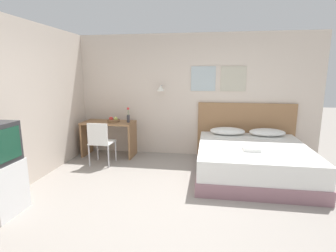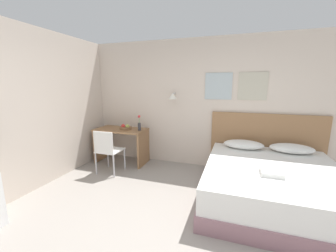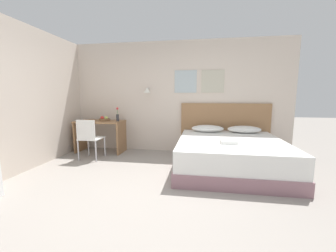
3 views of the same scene
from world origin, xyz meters
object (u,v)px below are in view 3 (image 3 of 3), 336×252
object	(u,v)px
headboard	(224,129)
fruit_bowl	(104,119)
bed	(230,154)
desk	(100,131)
desk_chair	(89,136)
pillow_left	(208,128)
folded_towel_near_foot	(229,141)
pillow_right	(244,129)
flower_vase	(118,116)

from	to	relation	value
headboard	fruit_bowl	distance (m)	2.87
bed	desk	size ratio (longest dim) A/B	1.86
desk_chair	bed	bearing A→B (deg)	-1.74
pillow_left	desk_chair	xyz separation A→B (m)	(-2.50, -0.70, -0.12)
fruit_bowl	headboard	bearing A→B (deg)	6.80
bed	folded_towel_near_foot	xyz separation A→B (m)	(-0.07, -0.31, 0.31)
pillow_right	flower_vase	size ratio (longest dim) A/B	2.16
desk	headboard	bearing A→B (deg)	6.42
headboard	pillow_right	size ratio (longest dim) A/B	2.86
headboard	folded_towel_near_foot	distance (m)	1.38
bed	pillow_right	distance (m)	0.95
headboard	fruit_bowl	size ratio (longest dim) A/B	7.71
desk_chair	fruit_bowl	world-z (taller)	fruit_bowl
pillow_right	desk_chair	bearing A→B (deg)	-167.94
folded_towel_near_foot	desk_chair	bearing A→B (deg)	171.96
headboard	pillow_right	xyz separation A→B (m)	(0.40, -0.28, 0.04)
pillow_left	flower_vase	xyz separation A→B (m)	(-2.11, -0.06, 0.26)
pillow_left	desk	xyz separation A→B (m)	(-2.57, -0.06, -0.11)
desk	flower_vase	bearing A→B (deg)	-1.10
headboard	fruit_bowl	xyz separation A→B (m)	(-2.85, -0.34, 0.21)
desk_chair	fruit_bowl	distance (m)	0.71
folded_towel_near_foot	desk	world-z (taller)	desk
pillow_left	folded_towel_near_foot	xyz separation A→B (m)	(0.33, -1.10, -0.05)
bed	folded_towel_near_foot	size ratio (longest dim) A/B	7.53
desk	bed	bearing A→B (deg)	-13.92
pillow_right	headboard	bearing A→B (deg)	144.93
headboard	flower_vase	bearing A→B (deg)	-172.21
pillow_right	flower_vase	distance (m)	2.92
headboard	pillow_right	bearing A→B (deg)	-35.07
bed	headboard	bearing A→B (deg)	90.00
pillow_right	folded_towel_near_foot	size ratio (longest dim) A/B	2.58
desk_chair	flower_vase	size ratio (longest dim) A/B	2.65
headboard	pillow_right	distance (m)	0.49
pillow_left	desk	distance (m)	2.57
bed	fruit_bowl	size ratio (longest dim) A/B	7.85
pillow_right	pillow_left	bearing A→B (deg)	180.00
bed	fruit_bowl	world-z (taller)	fruit_bowl
fruit_bowl	flower_vase	bearing A→B (deg)	-0.59
flower_vase	pillow_left	bearing A→B (deg)	1.76
folded_towel_near_foot	fruit_bowl	size ratio (longest dim) A/B	1.04
fruit_bowl	bed	bearing A→B (deg)	-14.38
desk	fruit_bowl	size ratio (longest dim) A/B	4.23
folded_towel_near_foot	fruit_bowl	bearing A→B (deg)	159.46
pillow_left	folded_towel_near_foot	world-z (taller)	pillow_left
pillow_right	desk	xyz separation A→B (m)	(-3.36, -0.06, -0.11)
pillow_right	fruit_bowl	world-z (taller)	fruit_bowl
bed	desk	xyz separation A→B (m)	(-2.97, 0.74, 0.25)
pillow_right	bed	bearing A→B (deg)	-116.60
flower_vase	folded_towel_near_foot	bearing A→B (deg)	-23.05
headboard	pillow_left	distance (m)	0.49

